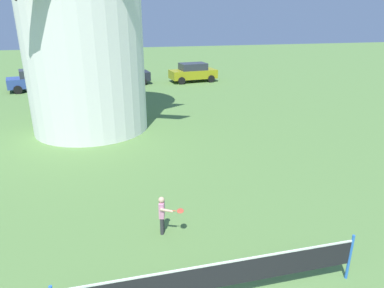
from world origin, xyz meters
The scene contains 5 objects.
tennis_net centered at (0.39, 2.08, 0.69)m, with size 5.98×0.06×1.10m.
player_far centered at (-0.23, 4.70, 0.60)m, with size 0.65×0.59×1.05m.
parked_car_blue centered at (-6.39, 25.16, 0.81)m, with size 4.46×2.57×1.56m.
parked_car_black centered at (0.00, 25.80, 0.81)m, with size 4.38×2.26×1.56m.
parked_car_mustard centered at (5.85, 25.72, 0.81)m, with size 4.06×2.25×1.56m.
Camera 1 is at (-1.36, -2.96, 5.38)m, focal length 32.35 mm.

